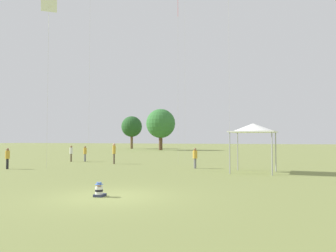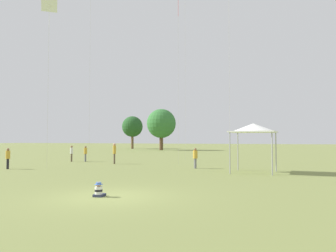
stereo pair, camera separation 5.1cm
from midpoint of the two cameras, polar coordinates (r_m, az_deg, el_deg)
The scene contains 12 objects.
ground_plane at distance 13.02m, azimuth -10.03°, elevation -12.04°, with size 300.00×300.00×0.00m, color olive.
seated_toddler at distance 13.06m, azimuth -11.85°, elevation -10.93°, with size 0.40×0.48×0.57m.
person_standing_0 at distance 27.15m, azimuth -26.06°, elevation -4.80°, with size 0.41×0.41×1.55m.
person_standing_1 at distance 33.79m, azimuth -16.40°, elevation -4.36°, with size 0.39×0.39×1.58m.
person_standing_2 at distance 33.53m, azimuth -14.14°, elevation -4.46°, with size 0.44×0.44×1.54m.
person_standing_4 at distance 24.99m, azimuth 4.83°, elevation -5.28°, with size 0.45×0.45×1.55m.
person_standing_5 at distance 29.87m, azimuth -9.27°, elevation -4.33°, with size 0.29×0.29×1.85m.
canopy_tent at distance 22.50m, azimuth 14.71°, elevation -0.38°, with size 3.06×3.06×3.26m.
kite_4 at distance 28.07m, azimuth -19.93°, elevation 18.68°, with size 1.29×1.20×13.06m.
kite_5 at distance 31.65m, azimuth 1.84°, elevation 20.81°, with size 0.86×0.48×16.02m.
distant_tree_0 at distance 77.84m, azimuth -6.20°, elevation -0.12°, with size 4.90×4.90×7.69m.
distant_tree_1 at distance 67.16m, azimuth -1.16°, elevation 0.42°, with size 5.98×5.98×8.46m.
Camera 2 is at (6.39, -11.13, 2.20)m, focal length 35.00 mm.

